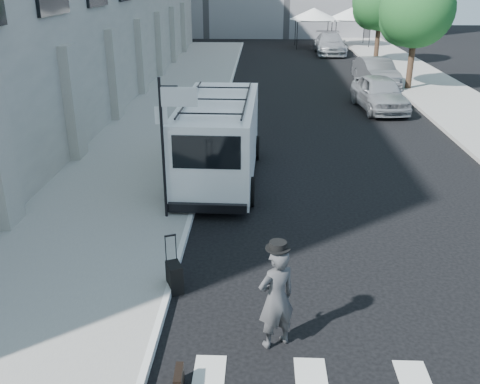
# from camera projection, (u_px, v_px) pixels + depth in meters

# --- Properties ---
(ground) EXTENTS (120.00, 120.00, 0.00)m
(ground) POSITION_uv_depth(u_px,v_px,m) (271.00, 293.00, 10.53)
(ground) COLOR black
(ground) RESTS_ON ground
(sidewalk_left) EXTENTS (4.50, 48.00, 0.15)m
(sidewalk_left) POSITION_uv_depth(u_px,v_px,m) (177.00, 104.00, 25.46)
(sidewalk_left) COLOR gray
(sidewalk_left) RESTS_ON ground
(sidewalk_right) EXTENTS (4.00, 56.00, 0.15)m
(sidewalk_right) POSITION_uv_depth(u_px,v_px,m) (434.00, 89.00, 28.65)
(sidewalk_right) COLOR gray
(sidewalk_right) RESTS_ON ground
(sign_pole) EXTENTS (1.03, 0.07, 3.50)m
(sign_pole) POSITION_uv_depth(u_px,v_px,m) (171.00, 120.00, 12.57)
(sign_pole) COLOR black
(sign_pole) RESTS_ON sidewalk_left
(tree_near) EXTENTS (3.80, 3.83, 6.03)m
(tree_near) POSITION_uv_depth(u_px,v_px,m) (414.00, 13.00, 27.37)
(tree_near) COLOR black
(tree_near) RESTS_ON ground
(tree_far) EXTENTS (3.80, 3.83, 6.03)m
(tree_far) POSITION_uv_depth(u_px,v_px,m) (379.00, 4.00, 35.69)
(tree_far) COLOR black
(tree_far) RESTS_ON ground
(tent_left) EXTENTS (4.00, 4.00, 3.20)m
(tent_left) POSITION_uv_depth(u_px,v_px,m) (314.00, 14.00, 44.48)
(tent_left) COLOR black
(tent_left) RESTS_ON ground
(tent_right) EXTENTS (4.00, 4.00, 3.20)m
(tent_right) POSITION_uv_depth(u_px,v_px,m) (352.00, 14.00, 44.82)
(tent_right) COLOR black
(tent_right) RESTS_ON ground
(businessman) EXTENTS (0.80, 0.71, 1.83)m
(businessman) POSITION_uv_depth(u_px,v_px,m) (276.00, 298.00, 8.75)
(businessman) COLOR #3C3C3F
(businessman) RESTS_ON ground
(briefcase) EXTENTS (0.14, 0.44, 0.34)m
(briefcase) POSITION_uv_depth(u_px,v_px,m) (179.00, 380.00, 8.04)
(briefcase) COLOR black
(briefcase) RESTS_ON ground
(suitcase) EXTENTS (0.40, 0.48, 1.15)m
(suitcase) POSITION_uv_depth(u_px,v_px,m) (175.00, 277.00, 10.51)
(suitcase) COLOR black
(suitcase) RESTS_ON ground
(cargo_van) EXTENTS (2.42, 6.52, 2.42)m
(cargo_van) POSITION_uv_depth(u_px,v_px,m) (219.00, 138.00, 16.09)
(cargo_van) COLOR white
(cargo_van) RESTS_ON ground
(parked_car_a) EXTENTS (2.25, 4.71, 1.55)m
(parked_car_a) POSITION_uv_depth(u_px,v_px,m) (380.00, 93.00, 24.41)
(parked_car_a) COLOR #94979B
(parked_car_a) RESTS_ON ground
(parked_car_b) EXTENTS (2.04, 4.68, 1.50)m
(parked_car_b) POSITION_uv_depth(u_px,v_px,m) (376.00, 72.00, 29.81)
(parked_car_b) COLOR #53565A
(parked_car_b) RESTS_ON ground
(parked_car_c) EXTENTS (2.31, 5.48, 1.58)m
(parked_car_c) POSITION_uv_depth(u_px,v_px,m) (330.00, 44.00, 41.41)
(parked_car_c) COLOR #A1A3A8
(parked_car_c) RESTS_ON ground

